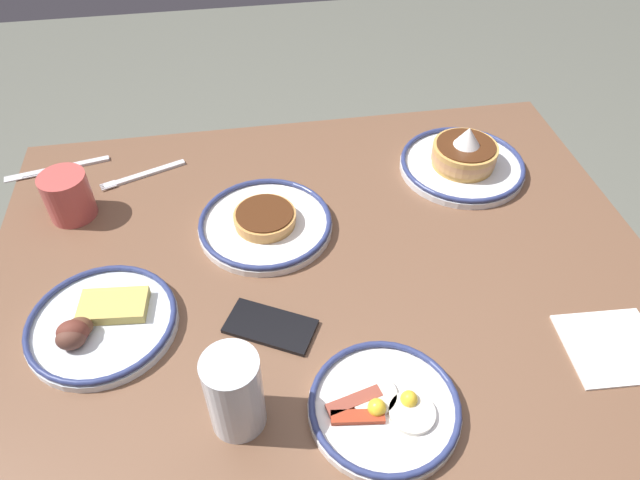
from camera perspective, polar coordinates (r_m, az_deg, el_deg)
The scene contains 12 objects.
ground_plane at distance 1.67m, azimuth 0.35°, elevation -20.52°, with size 6.00×6.00×0.00m, color #63665A.
dining_table at distance 1.10m, azimuth 0.51°, elevation -5.58°, with size 1.20×0.95×0.75m.
plate_near_main at distance 1.11m, azimuth -5.42°, elevation 1.71°, with size 0.26×0.26×0.04m.
plate_center_pancakes at distance 1.28m, azimuth 13.93°, elevation 7.64°, with size 0.26×0.26×0.11m.
plate_far_companion at distance 0.87m, azimuth 6.36°, elevation -16.04°, with size 0.22×0.22×0.04m.
plate_far_side at distance 1.01m, azimuth -20.96°, elevation -7.68°, with size 0.24×0.24×0.05m.
coffee_mug at distance 1.22m, azimuth -23.72°, elevation 4.08°, with size 0.11×0.09×0.09m.
drinking_glass at distance 0.82m, azimuth -8.39°, elevation -14.94°, with size 0.08×0.08×0.14m.
cell_phone at distance 0.96m, azimuth -4.92°, elevation -8.49°, with size 0.14×0.07×0.01m, color black.
paper_napkin at distance 1.04m, azimuth 26.90°, elevation -9.41°, with size 0.15×0.14×0.00m, color white.
fork_near at distance 1.29m, azimuth -17.05°, elevation 6.17°, with size 0.18×0.08×0.01m.
butter_knife at distance 1.37m, azimuth -24.46°, elevation 6.41°, with size 0.21×0.06×0.01m.
Camera 1 is at (0.12, 0.69, 1.51)m, focal length 32.43 mm.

